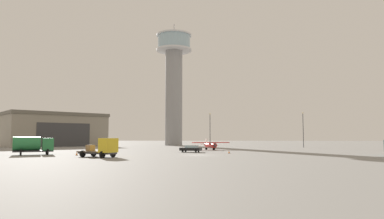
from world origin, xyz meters
The scene contains 11 objects.
ground_plane centered at (0.00, 0.00, 0.00)m, with size 400.00×400.00×0.00m, color gray.
control_tower centered at (-12.49, 62.05, 24.79)m, with size 12.56×12.56×43.67m.
hangar centered at (-50.01, 50.23, 5.34)m, with size 34.10×34.06×10.64m.
airplane_red centered at (1.40, 22.64, 1.22)m, with size 8.66×6.86×2.61m.
truck_fuel_tanker_green centered at (-27.84, -1.21, 1.71)m, with size 6.55×5.33×3.04m.
truck_flatbed_yellow centered at (-13.73, -7.14, 1.35)m, with size 6.60×4.83×2.83m.
car_black centered at (-2.11, 10.46, 0.74)m, with size 4.43×2.99×1.37m.
light_post_west centered at (0.88, 40.67, 5.76)m, with size 0.44×0.44×9.82m.
light_post_north centered at (27.04, 41.13, 5.84)m, with size 0.44×0.44×9.96m.
traffic_cone_near_left centered at (5.21, 6.46, 0.31)m, with size 0.36×0.36×0.62m.
traffic_cone_near_right centered at (-19.86, -2.05, 0.31)m, with size 0.36×0.36×0.62m.
Camera 1 is at (3.39, -56.04, 3.04)m, focal length 31.61 mm.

